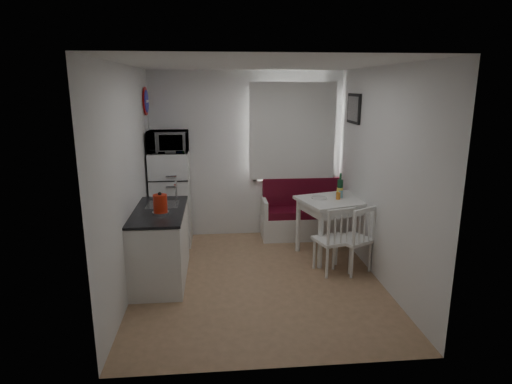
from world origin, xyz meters
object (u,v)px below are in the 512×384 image
Objects in this scene: microwave at (168,142)px; kettle at (160,204)px; wine_bottle at (340,185)px; fridge at (171,199)px; bench at (302,218)px; kitchen_counter at (161,244)px; chair_left at (335,233)px; chair_right at (355,233)px; dining_table at (340,205)px.

microwave is 1.50m from kettle.
fridge is at bearing 166.69° from wine_bottle.
kettle reaches higher than bench.
fridge reaches higher than kitchen_counter.
microwave reaches higher than kitchen_counter.
chair_left is 0.91× the size of chair_right.
chair_right is (0.02, -0.66, -0.19)m from dining_table.
bench is 2.41m from microwave.
kitchen_counter is 2.60m from wine_bottle.
chair_left is 0.37× the size of fridge.
bench is 1.52m from chair_right.
chair_left is (0.12, -1.45, 0.25)m from bench.
bench is 2.28× the size of microwave.
kettle is (-2.40, -0.11, 0.48)m from chair_right.
wine_bottle is at bearing -60.39° from bench.
bench is 2.64m from kettle.
kitchen_counter is at bearing 176.94° from dining_table.
chair_left is at bearing -126.90° from dining_table.
dining_table is 2.51m from fridge.
wine_bottle is (0.02, 0.10, 0.26)m from dining_table.
kettle is 2.55m from wine_bottle.
bench is 0.97m from dining_table.
chair_right is at bearing -2.17° from kitchen_counter.
chair_left is 0.27m from chair_right.
fridge is (-2.16, 1.34, 0.15)m from chair_left.
kettle reaches higher than chair_right.
chair_right is 2.78m from fridge.
chair_right is 0.40× the size of fridge.
microwave reaches higher than chair_right.
kitchen_counter is 5.08× the size of kettle.
fridge reaches higher than kettle.
chair_left is at bearing -31.71° from fridge.
microwave reaches higher than kettle.
chair_right is 1.00× the size of microwave.
kettle is at bearing -88.77° from microwave.
microwave reaches higher than bench.
bench is 1.47m from chair_left.
wine_bottle is at bearing 19.94° from kettle.
wine_bottle is at bearing -13.31° from fridge.
fridge is 5.47× the size of kettle.
chair_right is at bearing -74.94° from bench.
kitchen_counter is at bearing -90.90° from fridge.
dining_table is 2.24× the size of chair_right.
dining_table is 2.47× the size of chair_left.
microwave is at bearing 122.78° from chair_right.
bench is 5.01× the size of kettle.
fridge is at bearing 91.19° from kettle.
bench reaches higher than dining_table.
microwave is 2.20× the size of kettle.
bench is 2.08m from fridge.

